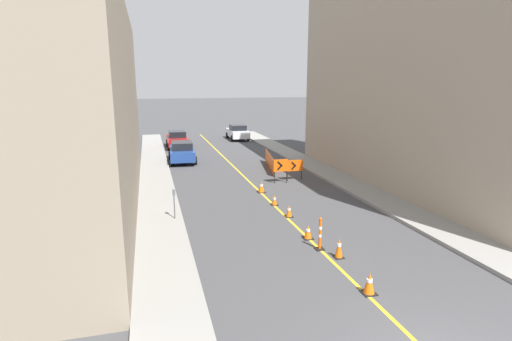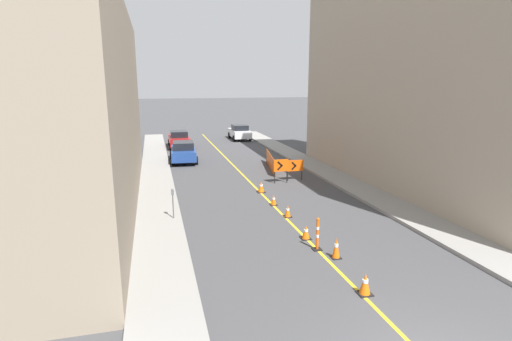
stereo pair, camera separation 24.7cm
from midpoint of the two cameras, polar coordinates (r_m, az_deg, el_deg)
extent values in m
cube|color=gold|center=(27.76, -2.20, -0.06)|extent=(0.12, 41.28, 0.01)
cube|color=gray|center=(27.14, -13.81, -0.55)|extent=(1.97, 41.28, 0.16)
cube|color=gray|center=(29.41, 8.50, 0.68)|extent=(1.97, 41.28, 0.16)
cube|color=gray|center=(20.96, -25.27, 7.97)|extent=(6.00, 22.40, 9.62)
cube|color=tan|center=(25.27, 23.54, 13.60)|extent=(6.00, 20.83, 13.92)
cube|color=black|center=(12.61, 15.80, -16.56)|extent=(0.41, 0.41, 0.03)
cone|color=orange|center=(12.45, 15.90, -15.24)|extent=(0.33, 0.33, 0.62)
cylinder|color=white|center=(12.42, 15.92, -14.93)|extent=(0.17, 0.17, 0.10)
cube|color=black|center=(14.64, 11.81, -12.07)|extent=(0.34, 0.34, 0.03)
cone|color=orange|center=(14.49, 11.88, -10.73)|extent=(0.27, 0.27, 0.72)
cylinder|color=white|center=(14.46, 11.90, -10.41)|extent=(0.14, 0.14, 0.11)
cube|color=black|center=(16.09, 7.56, -9.59)|extent=(0.39, 0.39, 0.03)
cone|color=orange|center=(15.99, 7.59, -8.68)|extent=(0.31, 0.31, 0.52)
cylinder|color=white|center=(15.97, 7.60, -8.47)|extent=(0.16, 0.16, 0.08)
cube|color=black|center=(18.47, 4.93, -6.58)|extent=(0.35, 0.35, 0.03)
cone|color=orange|center=(18.38, 4.95, -5.75)|extent=(0.28, 0.28, 0.53)
cylinder|color=white|center=(18.36, 4.95, -5.56)|extent=(0.14, 0.14, 0.09)
cube|color=black|center=(20.14, 2.89, -4.91)|extent=(0.34, 0.34, 0.03)
cone|color=orange|center=(20.06, 2.90, -4.20)|extent=(0.27, 0.27, 0.50)
cylinder|color=white|center=(20.05, 2.90, -4.03)|extent=(0.14, 0.14, 0.08)
cube|color=black|center=(22.43, 1.05, -3.08)|extent=(0.45, 0.45, 0.03)
cone|color=orange|center=(22.35, 1.06, -2.32)|extent=(0.36, 0.36, 0.58)
cylinder|color=white|center=(22.33, 1.06, -2.15)|extent=(0.19, 0.19, 0.09)
cube|color=black|center=(15.18, 9.17, -11.04)|extent=(0.32, 0.32, 0.04)
cylinder|color=#EF560C|center=(14.96, 9.24, -9.01)|extent=(0.10, 0.10, 1.12)
cylinder|color=white|center=(14.98, 9.24, -9.21)|extent=(0.11, 0.11, 0.11)
cylinder|color=white|center=(14.87, 9.28, -8.13)|extent=(0.11, 0.11, 0.11)
sphere|color=#EF560C|center=(14.76, 9.32, -6.89)|extent=(0.11, 0.11, 0.11)
cube|color=#EF560C|center=(24.25, 3.88, 0.73)|extent=(0.92, 0.08, 0.75)
cube|color=black|center=(24.17, 3.76, 0.94)|extent=(0.35, 0.03, 0.35)
cube|color=black|center=(24.21, 3.75, 0.46)|extent=(0.35, 0.03, 0.35)
cylinder|color=black|center=(24.30, 2.98, -1.02)|extent=(0.06, 0.06, 0.73)
cylinder|color=black|center=(24.54, 4.72, -0.91)|extent=(0.06, 0.06, 0.73)
cube|color=#EF560C|center=(25.05, 5.88, 0.70)|extent=(1.10, 0.09, 0.69)
cube|color=black|center=(24.96, 5.74, 0.89)|extent=(0.33, 0.03, 0.33)
cube|color=black|center=(25.00, 5.73, 0.45)|extent=(0.33, 0.03, 0.33)
cylinder|color=black|center=(25.03, 4.84, -0.80)|extent=(0.06, 0.06, 0.60)
cylinder|color=black|center=(25.35, 6.83, -0.67)|extent=(0.06, 0.06, 0.60)
cube|color=#EF560C|center=(28.40, 2.33, 1.27)|extent=(0.93, 5.15, 1.02)
cylinder|color=#262626|center=(25.87, 3.01, 0.15)|extent=(0.05, 0.05, 1.02)
cylinder|color=#262626|center=(30.95, 1.75, 2.21)|extent=(0.05, 0.05, 1.02)
cube|color=navy|center=(31.33, -10.12, 2.47)|extent=(2.02, 4.39, 0.72)
cube|color=black|center=(31.02, -10.14, 3.55)|extent=(1.63, 2.01, 0.55)
cylinder|color=black|center=(32.65, -11.78, 2.16)|extent=(0.25, 0.65, 0.64)
cylinder|color=black|center=(32.77, -8.80, 2.31)|extent=(0.25, 0.65, 0.64)
cylinder|color=black|center=(30.04, -11.52, 1.28)|extent=(0.25, 0.65, 0.64)
cylinder|color=black|center=(30.17, -8.28, 1.45)|extent=(0.25, 0.65, 0.64)
cube|color=maroon|center=(38.36, -10.77, 4.26)|extent=(1.81, 4.31, 0.72)
cube|color=black|center=(38.07, -10.78, 5.16)|extent=(1.54, 1.94, 0.55)
cylinder|color=black|center=(39.69, -12.11, 3.95)|extent=(0.22, 0.64, 0.64)
cylinder|color=black|center=(39.79, -9.65, 4.07)|extent=(0.22, 0.64, 0.64)
cylinder|color=black|center=(37.05, -11.92, 3.36)|extent=(0.22, 0.64, 0.64)
cylinder|color=black|center=(37.17, -9.28, 3.50)|extent=(0.22, 0.64, 0.64)
cube|color=silver|center=(43.07, -2.21, 5.36)|extent=(1.83, 4.31, 0.72)
cube|color=black|center=(42.79, -2.16, 6.17)|extent=(1.54, 1.95, 0.55)
cylinder|color=black|center=(44.24, -3.66, 5.06)|extent=(0.22, 0.64, 0.64)
cylinder|color=black|center=(44.59, -1.50, 5.14)|extent=(0.22, 0.64, 0.64)
cylinder|color=black|center=(41.65, -2.97, 4.60)|extent=(0.22, 0.64, 0.64)
cylinder|color=black|center=(42.02, -0.67, 4.69)|extent=(0.22, 0.64, 0.64)
cylinder|color=#4C4C51|center=(17.97, -11.37, -5.05)|extent=(0.05, 0.05, 1.07)
cube|color=#565B60|center=(17.79, -11.46, -3.07)|extent=(0.12, 0.10, 0.22)
sphere|color=#565B60|center=(17.76, -11.47, -2.73)|extent=(0.11, 0.11, 0.11)
camera|label=1|loc=(0.12, -89.70, 0.07)|focal=28.00mm
camera|label=2|loc=(0.12, 90.30, -0.07)|focal=28.00mm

